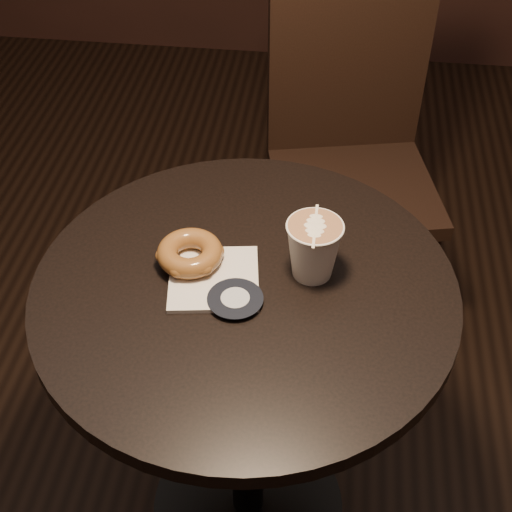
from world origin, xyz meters
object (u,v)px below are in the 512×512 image
Objects in this scene: latte_cup at (313,250)px; doughnut at (190,253)px; chair at (350,131)px; pastry_bag at (214,279)px; cafe_table at (246,360)px.

doughnut is at bearing -178.56° from latte_cup.
chair is at bearing 85.17° from latte_cup.
latte_cup is (0.20, 0.01, 0.03)m from doughnut.
chair is at bearing 65.25° from pastry_bag.
doughnut reaches higher than cafe_table.
doughnut reaches higher than pastry_bag.
pastry_bag is at bearing -36.40° from doughnut.
doughnut is at bearing -122.87° from chair.
chair is 0.81m from pastry_bag.
chair is at bearing 69.88° from doughnut.
cafe_table is 0.21m from pastry_bag.
chair reaches higher than cafe_table.
latte_cup is at bearing 19.86° from cafe_table.
cafe_table is at bearing -160.14° from latte_cup.
chair is at bearing 77.45° from cafe_table.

